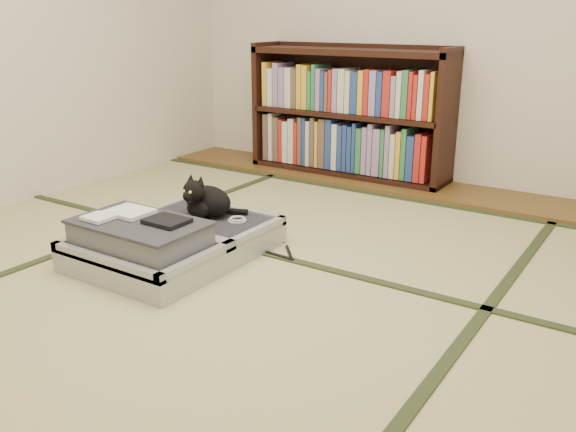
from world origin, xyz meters
The scene contains 8 objects.
floor centered at (0.00, 0.00, 0.00)m, with size 4.50×4.50×0.00m, color #C3C282.
wood_strip centered at (0.00, 2.00, 0.01)m, with size 4.00×0.50×0.02m, color brown.
tatami_borders centered at (0.00, 0.49, 0.00)m, with size 4.00×4.50×0.01m.
bookcase centered at (-0.54, 2.07, 0.45)m, with size 1.53×0.35×0.98m.
suitcase centered at (-0.48, 0.09, 0.10)m, with size 0.70×0.94×0.28m.
cat centered at (-0.49, 0.38, 0.23)m, with size 0.31×0.31×0.25m.
cable_coil centered at (-0.31, 0.42, 0.14)m, with size 0.10×0.10×0.02m.
hanger centered at (-0.13, 0.44, 0.01)m, with size 0.39×0.19×0.01m.
Camera 1 is at (1.56, -1.94, 1.16)m, focal length 38.00 mm.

